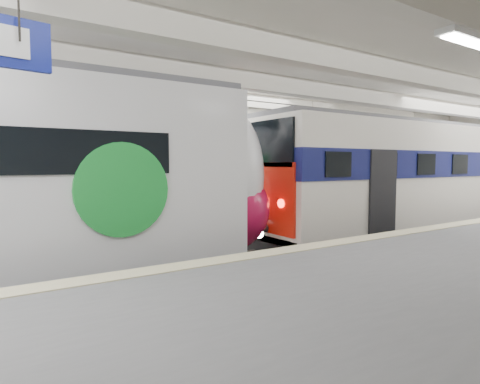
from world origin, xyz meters
TOP-DOWN VIEW (x-y plane):
  - station_hall at (0.00, -1.74)m, footprint 36.00×24.00m
  - older_rer at (7.09, 0.00)m, footprint 13.64×3.01m

SIDE VIEW (x-z plane):
  - older_rer at x=7.09m, z-range 0.11..4.60m
  - station_hall at x=0.00m, z-range 0.37..6.12m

